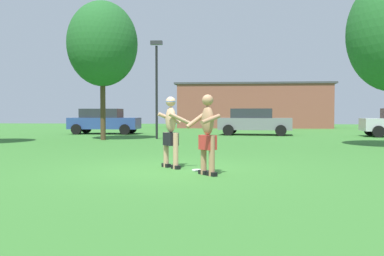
{
  "coord_description": "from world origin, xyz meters",
  "views": [
    {
      "loc": [
        1.54,
        -9.89,
        1.36
      ],
      "look_at": [
        0.47,
        0.68,
        0.97
      ],
      "focal_mm": 39.92,
      "sensor_mm": 36.0,
      "label": 1
    }
  ],
  "objects": [
    {
      "name": "outbuilding_behind_lot",
      "position": [
        3.14,
        28.55,
        1.96
      ],
      "size": [
        13.57,
        5.05,
        3.91
      ],
      "color": "brown",
      "rests_on": "ground_plane"
    },
    {
      "name": "tree_right_field",
      "position": [
        -4.91,
        10.49,
        4.68
      ],
      "size": [
        3.42,
        3.42,
        6.76
      ],
      "color": "#4C3823",
      "rests_on": "ground_plane"
    },
    {
      "name": "ground_plane",
      "position": [
        0.0,
        0.0,
        0.0
      ],
      "size": [
        80.0,
        80.0,
        0.0
      ],
      "primitive_type": "plane",
      "color": "#38752D"
    },
    {
      "name": "car_gray_far_end",
      "position": [
        2.69,
        15.84,
        0.82
      ],
      "size": [
        4.46,
        2.39,
        1.58
      ],
      "color": "slate",
      "rests_on": "ground_plane"
    },
    {
      "name": "player_in_red",
      "position": [
        0.95,
        -0.76,
        0.92
      ],
      "size": [
        0.77,
        0.77,
        1.74
      ],
      "color": "black",
      "rests_on": "ground_plane"
    },
    {
      "name": "car_blue_near_post",
      "position": [
        -6.66,
        16.18,
        0.82
      ],
      "size": [
        4.32,
        2.07,
        1.58
      ],
      "color": "#2D478C",
      "rests_on": "ground_plane"
    },
    {
      "name": "player_with_cap",
      "position": [
        -0.01,
        0.34,
        0.96
      ],
      "size": [
        0.85,
        0.71,
        1.75
      ],
      "color": "black",
      "rests_on": "ground_plane"
    },
    {
      "name": "frisbee",
      "position": [
        0.67,
        -0.05,
        0.01
      ],
      "size": [
        0.25,
        0.25,
        0.03
      ],
      "primitive_type": "cylinder",
      "color": "white",
      "rests_on": "ground_plane"
    },
    {
      "name": "lamp_post",
      "position": [
        -2.44,
        11.58,
        3.11
      ],
      "size": [
        0.6,
        0.24,
        4.98
      ],
      "color": "black",
      "rests_on": "ground_plane"
    }
  ]
}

